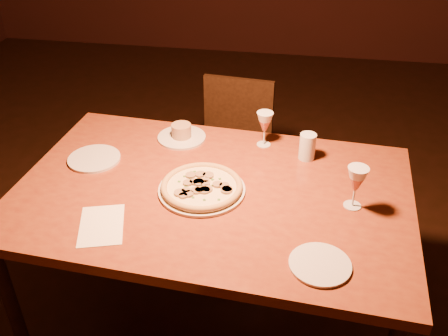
# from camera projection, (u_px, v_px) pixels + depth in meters

# --- Properties ---
(floor) EXTENTS (7.00, 7.00, 0.00)m
(floor) POSITION_uv_depth(u_px,v_px,m) (192.00, 295.00, 2.54)
(floor) COLOR black
(floor) RESTS_ON ground
(dining_table) EXTENTS (1.58, 1.07, 0.81)m
(dining_table) POSITION_uv_depth(u_px,v_px,m) (212.00, 204.00, 1.96)
(dining_table) COLOR brown
(dining_table) RESTS_ON floor
(chair_far) EXTENTS (0.44, 0.44, 0.84)m
(chair_far) POSITION_uv_depth(u_px,v_px,m) (233.00, 146.00, 2.86)
(chair_far) COLOR black
(chair_far) RESTS_ON floor
(pizza_plate) EXTENTS (0.33, 0.33, 0.04)m
(pizza_plate) POSITION_uv_depth(u_px,v_px,m) (202.00, 187.00, 1.90)
(pizza_plate) COLOR silver
(pizza_plate) RESTS_ON dining_table
(ramekin_saucer) EXTENTS (0.22, 0.22, 0.07)m
(ramekin_saucer) POSITION_uv_depth(u_px,v_px,m) (182.00, 134.00, 2.24)
(ramekin_saucer) COLOR silver
(ramekin_saucer) RESTS_ON dining_table
(wine_glass_far) EXTENTS (0.07, 0.07, 0.16)m
(wine_glass_far) POSITION_uv_depth(u_px,v_px,m) (264.00, 129.00, 2.16)
(wine_glass_far) COLOR #B2594A
(wine_glass_far) RESTS_ON dining_table
(wine_glass_right) EXTENTS (0.08, 0.08, 0.17)m
(wine_glass_right) POSITION_uv_depth(u_px,v_px,m) (355.00, 187.00, 1.79)
(wine_glass_right) COLOR #B2594A
(wine_glass_right) RESTS_ON dining_table
(water_tumbler) EXTENTS (0.07, 0.07, 0.11)m
(water_tumbler) POSITION_uv_depth(u_px,v_px,m) (307.00, 146.00, 2.08)
(water_tumbler) COLOR silver
(water_tumbler) RESTS_ON dining_table
(side_plate_left) EXTENTS (0.22, 0.22, 0.01)m
(side_plate_left) POSITION_uv_depth(u_px,v_px,m) (94.00, 159.00, 2.10)
(side_plate_left) COLOR silver
(side_plate_left) RESTS_ON dining_table
(side_plate_near) EXTENTS (0.20, 0.20, 0.01)m
(side_plate_near) POSITION_uv_depth(u_px,v_px,m) (320.00, 264.00, 1.58)
(side_plate_near) COLOR silver
(side_plate_near) RESTS_ON dining_table
(menu_card) EXTENTS (0.21, 0.25, 0.00)m
(menu_card) POSITION_uv_depth(u_px,v_px,m) (102.00, 225.00, 1.74)
(menu_card) COLOR white
(menu_card) RESTS_ON dining_table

